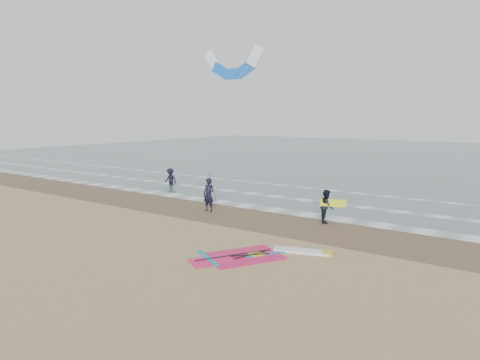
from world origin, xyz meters
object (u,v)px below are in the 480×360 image
Objects in this scene: person_walking at (327,206)px; windsurf_rig at (260,255)px; surf_kite at (233,66)px; person_wading at (170,175)px; person_standing at (209,195)px.

windsurf_rig is at bearing 156.06° from person_walking.
surf_kite is at bearing 129.11° from windsurf_rig.
surf_kite reaches higher than person_wading.
person_wading is (-14.97, 3.84, 0.02)m from person_walking.
person_wading reaches higher than person_walking.
person_wading is at bearing 143.90° from person_standing.
person_standing is 6.90m from person_walking.
windsurf_rig is 21.63m from surf_kite.
person_wading is 10.22m from surf_kite.
surf_kite is (-12.21, 8.51, 8.68)m from person_walking.
person_wading is at bearing -120.56° from surf_kite.
surf_kite is (2.76, 4.67, 8.66)m from person_wading.
person_standing is at bearing 143.03° from windsurf_rig.
person_standing is 14.24m from surf_kite.
windsurf_rig is 18.28m from person_wading.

